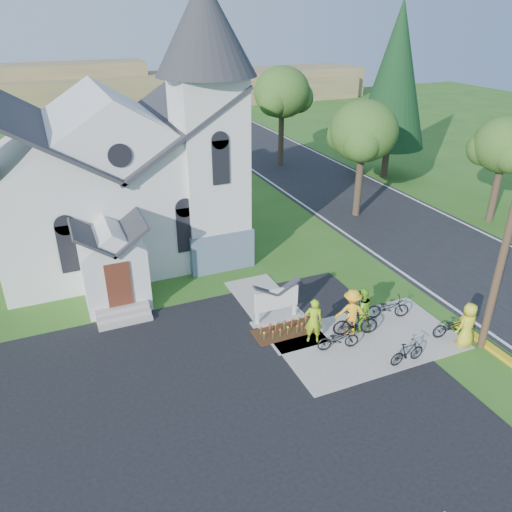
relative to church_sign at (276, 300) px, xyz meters
name	(u,v)px	position (x,y,z in m)	size (l,w,h in m)	color
ground	(342,358)	(1.20, -3.20, -1.03)	(120.00, 120.00, 0.00)	#2F5F1B
parking_lot	(171,457)	(-5.80, -5.20, -1.02)	(20.00, 16.00, 0.02)	black
road	(350,197)	(11.20, 11.80, -1.02)	(8.00, 90.00, 0.02)	black
sidewalk	(368,340)	(2.70, -2.70, -1.00)	(7.00, 4.00, 0.05)	gray
church	(119,154)	(-4.28, 9.28, 4.22)	(12.35, 12.00, 13.00)	white
church_sign	(276,300)	(0.00, 0.00, 0.00)	(2.20, 0.40, 1.70)	gray
flower_bed	(286,331)	(0.00, -0.90, -0.99)	(2.60, 1.10, 0.07)	#3C1E10
tree_road_near	(364,132)	(9.70, 8.80, 4.18)	(4.00, 4.00, 7.05)	#3B2A20
tree_road_mid	(282,93)	(10.20, 20.80, 4.75)	(4.40, 4.40, 7.80)	#3B2A20
tree_road_far	(505,145)	(16.70, 4.80, 3.61)	(3.60, 3.60, 6.30)	#3B2A20
conifer	(395,76)	(16.20, 14.80, 6.36)	(5.20, 5.20, 12.40)	#3B2A20
distant_hills	(135,90)	(4.56, 53.13, 1.15)	(61.00, 10.00, 5.60)	brown
cyclist_0	(313,321)	(0.67, -1.89, -0.04)	(0.69, 0.45, 1.88)	#96C016
bike_0	(338,339)	(1.32, -2.69, -0.54)	(0.57, 1.65, 0.86)	black
cyclist_1	(362,309)	(2.81, -1.95, -0.04)	(0.91, 0.71, 1.88)	#7CD527
bike_1	(407,352)	(3.18, -4.40, -0.53)	(0.42, 1.49, 0.89)	black
cyclist_2	(357,310)	(2.67, -1.87, -0.09)	(1.04, 0.43, 1.77)	blue
bike_2	(388,308)	(4.37, -1.65, -0.51)	(0.62, 1.78, 0.94)	black
cyclist_3	(352,312)	(2.32, -1.98, 0.00)	(1.26, 0.72, 1.95)	#FEAA1C
bike_3	(356,323)	(2.43, -2.17, -0.43)	(0.51, 1.82, 1.09)	black
cyclist_4	(468,325)	(5.90, -4.40, -0.06)	(0.90, 0.58, 1.83)	yellow
bike_4	(453,326)	(5.90, -3.76, -0.52)	(0.60, 1.73, 0.91)	black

